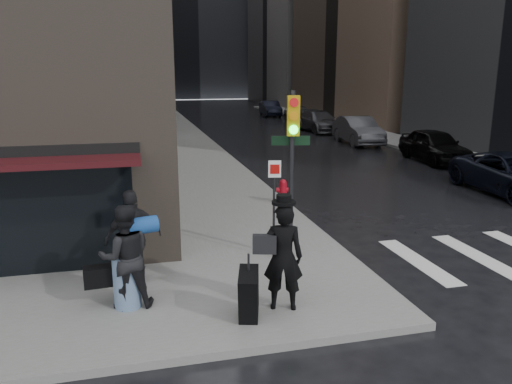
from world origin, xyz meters
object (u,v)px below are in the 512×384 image
man_overcoat (276,263)px  traffic_light (290,153)px  parked_car_4 (299,114)px  man_greycoat (134,237)px  parked_car_1 (434,145)px  parked_car_5 (270,109)px  parked_car_3 (319,121)px  parked_car_2 (358,130)px  fire_hydrant (283,192)px  man_jeans (125,256)px

man_overcoat → traffic_light: size_ratio=0.57×
parked_car_4 → man_greycoat: bearing=-114.0°
parked_car_1 → parked_car_5: size_ratio=1.05×
parked_car_4 → parked_car_3: bearing=-95.6°
parked_car_2 → parked_car_5: bearing=94.9°
fire_hydrant → parked_car_5: 34.32m
man_overcoat → man_jeans: man_overcoat is taller
traffic_light → parked_car_3: (10.22, 24.64, -1.87)m
man_overcoat → parked_car_5: size_ratio=0.48×
parked_car_4 → parked_car_5: parked_car_4 is taller
traffic_light → fire_hydrant: traffic_light is taller
man_jeans → parked_car_1: bearing=-143.7°
parked_car_4 → parked_car_5: bearing=96.4°
parked_car_1 → traffic_light: bearing=-130.2°
fire_hydrant → parked_car_4: parked_car_4 is taller
man_greycoat → parked_car_5: (13.70, 38.58, -0.38)m
man_jeans → parked_car_1: size_ratio=0.41×
man_overcoat → fire_hydrant: (2.38, 7.31, -0.57)m
parked_car_2 → traffic_light: bearing=-114.7°
man_jeans → traffic_light: (3.65, 1.59, 1.50)m
man_jeans → parked_car_4: size_ratio=0.44×
parked_car_2 → fire_hydrant: bearing=-119.2°
man_jeans → man_greycoat: (0.17, 1.06, 0.00)m
parked_car_5 → man_greycoat: bearing=-105.1°
man_jeans → parked_car_2: size_ratio=0.39×
man_greycoat → parked_car_2: 22.99m
man_greycoat → parked_car_4: (14.40, 31.87, -0.37)m
man_greycoat → parked_car_2: bearing=-142.5°
parked_car_1 → parked_car_4: bearing=95.3°
traffic_light → parked_car_1: bearing=57.1°
traffic_light → parked_car_5: bearing=86.8°
fire_hydrant → parked_car_5: (8.86, 33.15, 0.25)m
man_overcoat → parked_car_2: bearing=-102.8°
fire_hydrant → parked_car_3: (8.87, 19.75, 0.26)m
man_overcoat → man_greycoat: size_ratio=1.11×
man_overcoat → man_jeans: 2.75m
man_greycoat → parked_car_3: (13.70, 25.17, -0.37)m
parked_car_1 → parked_car_4: (-0.23, 20.11, -0.05)m
parked_car_1 → parked_car_3: (-0.93, 13.41, -0.05)m
parked_car_5 → parked_car_3: bearing=-85.5°
fire_hydrant → parked_car_3: bearing=65.8°
fire_hydrant → man_greycoat: bearing=-131.7°
traffic_light → parked_car_3: traffic_light is taller
man_overcoat → parked_car_5: bearing=-89.4°
traffic_light → fire_hydrant: (1.35, 4.89, -2.13)m
parked_car_4 → parked_car_2: bearing=-92.7°
parked_car_2 → parked_car_3: bearing=94.8°
man_jeans → parked_car_5: 41.99m
man_greycoat → parked_car_5: bearing=-125.5°
man_jeans → fire_hydrant: (5.00, 6.49, -0.63)m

